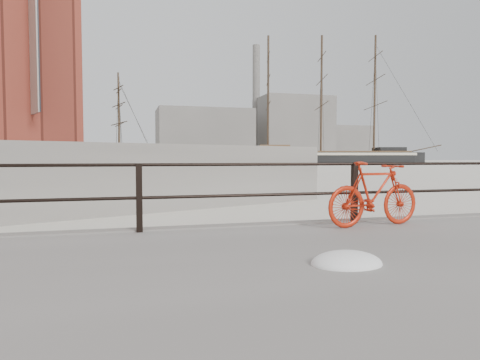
{
  "coord_description": "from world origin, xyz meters",
  "views": [
    {
      "loc": [
        -7.22,
        -6.5,
        1.43
      ],
      "look_at": [
        -5.03,
        1.5,
        1.0
      ],
      "focal_mm": 32.0,
      "sensor_mm": 36.0,
      "label": 1
    }
  ],
  "objects": [
    {
      "name": "bicycle",
      "position": [
        -3.41,
        -0.59,
        0.86
      ],
      "size": [
        1.72,
        0.45,
        1.03
      ],
      "primitive_type": "imported",
      "rotation": [
        0.0,
        0.0,
        0.12
      ],
      "color": "red",
      "rests_on": "promenade"
    },
    {
      "name": "barque_black",
      "position": [
        39.54,
        89.33,
        0.0
      ],
      "size": [
        59.84,
        33.56,
        32.42
      ],
      "primitive_type": null,
      "rotation": [
        0.0,
        0.0,
        -0.28
      ],
      "color": "black",
      "rests_on": "ground"
    },
    {
      "name": "schooner_mid",
      "position": [
        -13.51,
        81.6,
        0.0
      ],
      "size": [
        26.51,
        14.4,
        18.44
      ],
      "primitive_type": null,
      "rotation": [
        0.0,
        0.0,
        0.15
      ],
      "color": "beige",
      "rests_on": "ground"
    },
    {
      "name": "schooner_left",
      "position": [
        -12.63,
        68.94,
        0.0
      ],
      "size": [
        23.7,
        15.41,
        16.84
      ],
      "primitive_type": null,
      "rotation": [
        0.0,
        0.0,
        0.27
      ],
      "color": "silver",
      "rests_on": "ground"
    },
    {
      "name": "industrial_west",
      "position": [
        20.0,
        140.0,
        9.0
      ],
      "size": [
        32.0,
        18.0,
        18.0
      ],
      "primitive_type": "cube",
      "color": "gray",
      "rests_on": "ground"
    },
    {
      "name": "industrial_mid",
      "position": [
        55.0,
        145.0,
        12.0
      ],
      "size": [
        26.0,
        20.0,
        24.0
      ],
      "primitive_type": "cube",
      "color": "gray",
      "rests_on": "ground"
    },
    {
      "name": "industrial_east",
      "position": [
        78.0,
        150.0,
        7.0
      ],
      "size": [
        20.0,
        16.0,
        14.0
      ],
      "primitive_type": "cube",
      "color": "gray",
      "rests_on": "ground"
    },
    {
      "name": "smokestack",
      "position": [
        42.0,
        150.0,
        22.0
      ],
      "size": [
        2.8,
        2.8,
        44.0
      ],
      "primitive_type": "cylinder",
      "color": "gray",
      "rests_on": "ground"
    }
  ]
}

